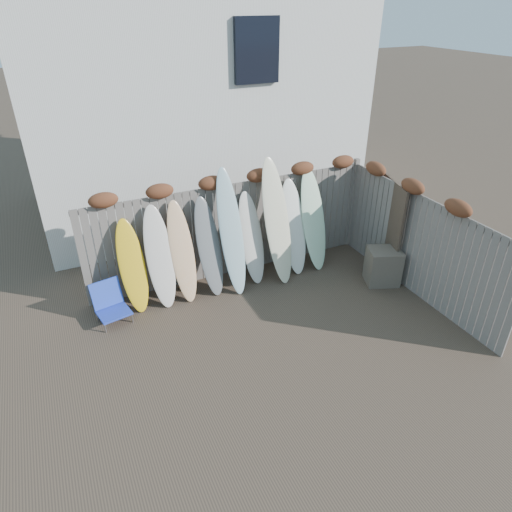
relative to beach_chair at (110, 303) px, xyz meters
name	(u,v)px	position (x,y,z in m)	size (l,w,h in m)	color
ground	(285,336)	(2.65, -1.81, -0.34)	(80.00, 80.00, 0.00)	#493A2D
back_fence	(234,221)	(2.71, 0.59, 0.85)	(6.05, 0.28, 2.24)	slate
right_fence	(418,239)	(5.64, -1.56, 0.80)	(0.28, 4.40, 2.24)	slate
house	(187,85)	(3.15, 4.69, 2.86)	(8.50, 5.50, 6.33)	silver
beach_chair	(110,303)	(0.00, 0.00, 0.00)	(0.65, 0.68, 0.73)	blue
wooden_crate	(383,266)	(5.29, -1.11, 0.04)	(0.65, 0.54, 0.75)	#453F34
lattice_panel	(387,226)	(5.68, -0.62, 0.66)	(0.06, 1.34, 2.01)	#393022
surfboard_0	(132,266)	(0.52, 0.21, 0.53)	(0.48, 0.07, 1.81)	yellow
surfboard_1	(160,257)	(1.03, 0.17, 0.62)	(0.50, 0.07, 1.99)	silver
surfboard_2	(182,252)	(1.46, 0.17, 0.63)	(0.46, 0.07, 2.01)	#FFDB7D
surfboard_3	(209,247)	(2.00, 0.15, 0.62)	(0.47, 0.07, 2.00)	slate
surfboard_4	(231,233)	(2.44, 0.09, 0.87)	(0.46, 0.07, 2.53)	#99BCC4
surfboard_5	(251,238)	(2.92, 0.20, 0.59)	(0.48, 0.07, 1.92)	silver
surfboard_6	(277,222)	(3.43, 0.07, 0.91)	(0.55, 0.07, 2.60)	beige
surfboard_7	(294,227)	(3.89, 0.18, 0.64)	(0.52, 0.07, 2.04)	white
surfboard_8	(313,220)	(4.36, 0.17, 0.72)	(0.54, 0.07, 2.21)	#C9F2CA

